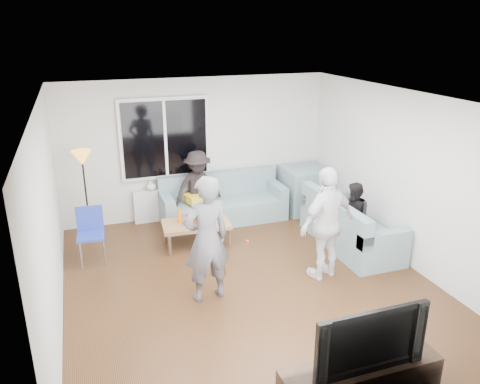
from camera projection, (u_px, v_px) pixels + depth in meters
name	position (u px, v px, depth m)	size (l,w,h in m)	color
floor	(247.00, 283.00, 6.79)	(5.00, 5.50, 0.04)	#56351C
ceiling	(248.00, 97.00, 5.90)	(5.00, 5.50, 0.04)	white
wall_back	(197.00, 148.00, 8.81)	(5.00, 0.04, 2.60)	silver
wall_front	(363.00, 306.00, 3.88)	(5.00, 0.04, 2.60)	silver
wall_left	(47.00, 221.00, 5.57)	(0.04, 5.50, 2.60)	silver
wall_right	(404.00, 178.00, 7.13)	(0.04, 5.50, 2.60)	silver
window_frame	(165.00, 138.00, 8.47)	(1.62, 0.06, 1.47)	white
window_glass	(165.00, 139.00, 8.43)	(1.50, 0.02, 1.35)	black
window_mullion	(165.00, 139.00, 8.42)	(0.05, 0.03, 1.35)	white
radiator	(169.00, 204.00, 8.85)	(1.30, 0.12, 0.62)	silver
potted_plant	(195.00, 175.00, 8.81)	(0.22, 0.18, 0.40)	#2B6C2F
vase	(151.00, 186.00, 8.59)	(0.18, 0.18, 0.19)	silver
sofa_back_section	(223.00, 199.00, 8.77)	(2.30, 0.85, 0.85)	gray
sofa_right_section	(351.00, 221.00, 7.76)	(0.85, 2.00, 0.85)	gray
sofa_corner	(305.00, 189.00, 9.29)	(0.85, 0.85, 0.85)	gray
cushion_yellow	(196.00, 198.00, 8.56)	(0.38, 0.32, 0.14)	yellow
cushion_red	(196.00, 196.00, 8.64)	(0.36, 0.30, 0.13)	maroon
coffee_table	(197.00, 234.00, 7.84)	(1.10, 0.60, 0.40)	tan
pitcher	(192.00, 220.00, 7.67)	(0.17, 0.17, 0.17)	maroon
side_chair	(91.00, 236.00, 7.20)	(0.40, 0.40, 0.86)	#283DAF
floor_lamp	(86.00, 197.00, 7.84)	(0.32, 0.32, 1.56)	gold
player_left	(207.00, 239.00, 6.10)	(0.63, 0.41, 1.73)	#56555B
player_right	(327.00, 224.00, 6.66)	(0.97, 0.41, 1.66)	silver
spectator_right	(354.00, 216.00, 7.66)	(0.54, 0.42, 1.10)	black
spectator_back	(198.00, 188.00, 8.56)	(0.89, 0.51, 1.37)	black
tv_console	(360.00, 383.00, 4.56)	(1.60, 0.40, 0.44)	#36271B
television	(365.00, 335.00, 4.38)	(1.14, 0.15, 0.66)	black
bottle_a	(180.00, 216.00, 7.74)	(0.07, 0.07, 0.23)	orange
bottle_d	(211.00, 217.00, 7.71)	(0.07, 0.07, 0.22)	orange
bottle_c	(196.00, 212.00, 7.90)	(0.07, 0.07, 0.23)	black
bottle_b	(191.00, 221.00, 7.59)	(0.08, 0.08, 0.21)	#36941B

